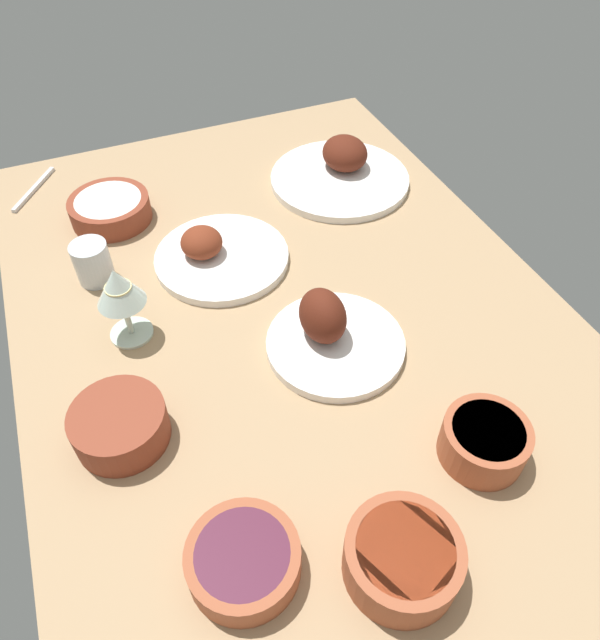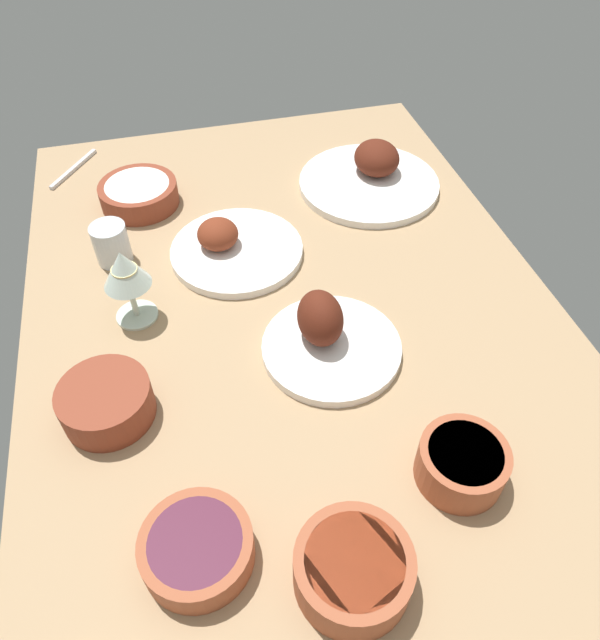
{
  "view_description": "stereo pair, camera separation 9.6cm",
  "coord_description": "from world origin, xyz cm",
  "px_view_note": "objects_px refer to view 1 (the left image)",
  "views": [
    {
      "loc": [
        60.66,
        -25.47,
        75.91
      ],
      "look_at": [
        0.0,
        0.0,
        6.0
      ],
      "focal_mm": 32.96,
      "sensor_mm": 36.0,
      "label": 1
    },
    {
      "loc": [
        63.71,
        -16.38,
        75.91
      ],
      "look_at": [
        0.0,
        0.0,
        6.0
      ],
      "focal_mm": 32.96,
      "sensor_mm": 36.0,
      "label": 2
    }
  ],
  "objects_px": {
    "plate_near_viewer": "(217,254)",
    "bowl_cream": "(110,208)",
    "plate_center_main": "(330,332)",
    "bowl_soup": "(484,440)",
    "bowl_sauce": "(403,558)",
    "bowl_pasta": "(120,424)",
    "plate_far_side": "(341,171)",
    "water_tumbler": "(93,262)",
    "wine_glass": "(119,290)",
    "fork_loose": "(34,189)",
    "bowl_onions": "(243,560)"
  },
  "relations": [
    {
      "from": "plate_near_viewer",
      "to": "bowl_pasta",
      "type": "xyz_separation_m",
      "value": [
        0.31,
        -0.24,
        0.01
      ]
    },
    {
      "from": "plate_near_viewer",
      "to": "bowl_cream",
      "type": "xyz_separation_m",
      "value": [
        -0.2,
        -0.16,
        0.01
      ]
    },
    {
      "from": "bowl_sauce",
      "to": "bowl_soup",
      "type": "bearing_deg",
      "value": 117.83
    },
    {
      "from": "bowl_soup",
      "to": "fork_loose",
      "type": "distance_m",
      "value": 1.03
    },
    {
      "from": "plate_far_side",
      "to": "fork_loose",
      "type": "bearing_deg",
      "value": -108.96
    },
    {
      "from": "bowl_onions",
      "to": "wine_glass",
      "type": "bearing_deg",
      "value": -173.79
    },
    {
      "from": "plate_center_main",
      "to": "fork_loose",
      "type": "height_order",
      "value": "plate_center_main"
    },
    {
      "from": "bowl_sauce",
      "to": "water_tumbler",
      "type": "distance_m",
      "value": 0.71
    },
    {
      "from": "bowl_sauce",
      "to": "bowl_onions",
      "type": "bearing_deg",
      "value": -113.02
    },
    {
      "from": "wine_glass",
      "to": "bowl_soup",
      "type": "bearing_deg",
      "value": 44.3
    },
    {
      "from": "bowl_soup",
      "to": "bowl_sauce",
      "type": "relative_size",
      "value": 0.85
    },
    {
      "from": "wine_glass",
      "to": "plate_far_side",
      "type": "bearing_deg",
      "value": 118.32
    },
    {
      "from": "bowl_cream",
      "to": "bowl_sauce",
      "type": "height_order",
      "value": "bowl_sauce"
    },
    {
      "from": "bowl_soup",
      "to": "plate_near_viewer",
      "type": "bearing_deg",
      "value": -158.04
    },
    {
      "from": "bowl_sauce",
      "to": "fork_loose",
      "type": "height_order",
      "value": "bowl_sauce"
    },
    {
      "from": "bowl_pasta",
      "to": "water_tumbler",
      "type": "relative_size",
      "value": 1.75
    },
    {
      "from": "plate_near_viewer",
      "to": "bowl_cream",
      "type": "relative_size",
      "value": 1.57
    },
    {
      "from": "bowl_sauce",
      "to": "bowl_pasta",
      "type": "bearing_deg",
      "value": -139.34
    },
    {
      "from": "bowl_soup",
      "to": "bowl_onions",
      "type": "height_order",
      "value": "bowl_soup"
    },
    {
      "from": "plate_near_viewer",
      "to": "bowl_cream",
      "type": "distance_m",
      "value": 0.26
    },
    {
      "from": "bowl_sauce",
      "to": "water_tumbler",
      "type": "height_order",
      "value": "water_tumbler"
    },
    {
      "from": "bowl_pasta",
      "to": "fork_loose",
      "type": "xyz_separation_m",
      "value": [
        -0.68,
        -0.06,
        -0.03
      ]
    },
    {
      "from": "bowl_soup",
      "to": "fork_loose",
      "type": "relative_size",
      "value": 0.73
    },
    {
      "from": "bowl_onions",
      "to": "bowl_cream",
      "type": "bearing_deg",
      "value": -178.59
    },
    {
      "from": "plate_center_main",
      "to": "bowl_onions",
      "type": "distance_m",
      "value": 0.37
    },
    {
      "from": "bowl_pasta",
      "to": "wine_glass",
      "type": "relative_size",
      "value": 0.95
    },
    {
      "from": "fork_loose",
      "to": "wine_glass",
      "type": "bearing_deg",
      "value": 47.12
    },
    {
      "from": "plate_near_viewer",
      "to": "plate_center_main",
      "type": "height_order",
      "value": "plate_center_main"
    },
    {
      "from": "wine_glass",
      "to": "water_tumbler",
      "type": "xyz_separation_m",
      "value": [
        -0.16,
        -0.03,
        -0.06
      ]
    },
    {
      "from": "bowl_pasta",
      "to": "water_tumbler",
      "type": "xyz_separation_m",
      "value": [
        -0.35,
        0.02,
        0.01
      ]
    },
    {
      "from": "bowl_soup",
      "to": "water_tumbler",
      "type": "xyz_separation_m",
      "value": [
        -0.57,
        -0.43,
        0.01
      ]
    },
    {
      "from": "wine_glass",
      "to": "fork_loose",
      "type": "distance_m",
      "value": 0.51
    },
    {
      "from": "plate_near_viewer",
      "to": "plate_center_main",
      "type": "relative_size",
      "value": 1.11
    },
    {
      "from": "plate_near_viewer",
      "to": "plate_far_side",
      "type": "distance_m",
      "value": 0.36
    },
    {
      "from": "bowl_pasta",
      "to": "bowl_sauce",
      "type": "bearing_deg",
      "value": 40.66
    },
    {
      "from": "plate_center_main",
      "to": "wine_glass",
      "type": "bearing_deg",
      "value": -116.73
    },
    {
      "from": "bowl_sauce",
      "to": "wine_glass",
      "type": "xyz_separation_m",
      "value": [
        -0.5,
        -0.22,
        0.07
      ]
    },
    {
      "from": "plate_far_side",
      "to": "bowl_soup",
      "type": "bearing_deg",
      "value": -9.46
    },
    {
      "from": "bowl_soup",
      "to": "wine_glass",
      "type": "relative_size",
      "value": 0.84
    },
    {
      "from": "plate_center_main",
      "to": "fork_loose",
      "type": "relative_size",
      "value": 1.37
    },
    {
      "from": "plate_far_side",
      "to": "water_tumbler",
      "type": "height_order",
      "value": "plate_far_side"
    },
    {
      "from": "bowl_pasta",
      "to": "plate_near_viewer",
      "type": "bearing_deg",
      "value": 142.94
    },
    {
      "from": "water_tumbler",
      "to": "plate_far_side",
      "type": "bearing_deg",
      "value": 102.29
    },
    {
      "from": "water_tumbler",
      "to": "plate_center_main",
      "type": "bearing_deg",
      "value": 46.42
    },
    {
      "from": "plate_center_main",
      "to": "bowl_soup",
      "type": "relative_size",
      "value": 1.89
    },
    {
      "from": "plate_near_viewer",
      "to": "plate_center_main",
      "type": "bearing_deg",
      "value": 21.53
    },
    {
      "from": "bowl_onions",
      "to": "water_tumbler",
      "type": "xyz_separation_m",
      "value": [
        -0.59,
        -0.08,
        0.01
      ]
    },
    {
      "from": "plate_far_side",
      "to": "bowl_pasta",
      "type": "xyz_separation_m",
      "value": [
        0.47,
        -0.56,
        0.01
      ]
    },
    {
      "from": "plate_center_main",
      "to": "bowl_soup",
      "type": "height_order",
      "value": "plate_center_main"
    },
    {
      "from": "plate_near_viewer",
      "to": "fork_loose",
      "type": "relative_size",
      "value": 1.52
    }
  ]
}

